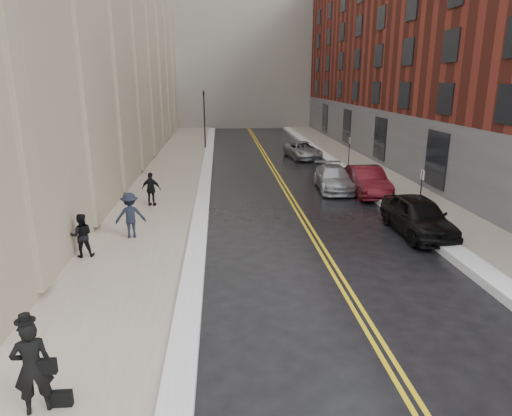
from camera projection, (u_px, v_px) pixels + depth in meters
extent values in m
plane|color=black|center=(267.00, 305.00, 12.98)|extent=(160.00, 160.00, 0.00)
cube|color=gray|center=(168.00, 182.00, 27.96)|extent=(4.00, 64.00, 0.15)
cube|color=gray|center=(382.00, 179.00, 28.98)|extent=(3.00, 64.00, 0.15)
cube|color=gold|center=(279.00, 182.00, 28.50)|extent=(0.12, 64.00, 0.01)
cube|color=gold|center=(283.00, 182.00, 28.52)|extent=(0.12, 64.00, 0.01)
cube|color=white|center=(205.00, 181.00, 28.12)|extent=(0.70, 60.80, 0.26)
cube|color=white|center=(354.00, 178.00, 28.82)|extent=(0.85, 60.80, 0.30)
cube|color=maroon|center=(470.00, 40.00, 33.89)|extent=(14.00, 50.00, 18.00)
cylinder|color=black|center=(204.00, 120.00, 40.84)|extent=(0.12, 0.12, 5.20)
imported|color=black|center=(204.00, 98.00, 40.29)|extent=(0.18, 0.15, 0.90)
cylinder|color=black|center=(420.00, 194.00, 20.94)|extent=(0.06, 0.06, 2.20)
cube|color=white|center=(422.00, 175.00, 20.70)|extent=(0.02, 0.35, 0.45)
cylinder|color=black|center=(349.00, 153.00, 32.45)|extent=(0.06, 0.06, 2.20)
cube|color=white|center=(350.00, 140.00, 32.20)|extent=(0.02, 0.35, 0.45)
imported|color=black|center=(418.00, 216.00, 18.69)|extent=(1.89, 4.66, 1.59)
imported|color=#4E0E15|center=(367.00, 181.00, 25.16)|extent=(1.71, 4.70, 1.54)
imported|color=#9C9FA3|center=(333.00, 178.00, 26.29)|extent=(2.18, 4.78, 1.35)
imported|color=#919498|center=(303.00, 150.00, 36.69)|extent=(2.77, 4.99, 1.32)
imported|color=black|center=(32.00, 367.00, 8.38)|extent=(0.81, 0.67, 1.90)
imported|color=black|center=(82.00, 235.00, 15.94)|extent=(0.87, 0.74, 1.57)
imported|color=black|center=(130.00, 215.00, 17.86)|extent=(1.28, 0.90, 1.80)
imported|color=black|center=(151.00, 189.00, 22.37)|extent=(1.04, 0.62, 1.67)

